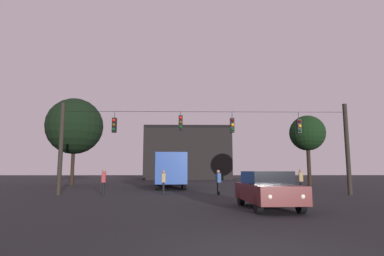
# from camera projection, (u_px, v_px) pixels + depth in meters

# --- Properties ---
(ground_plane) EXTENTS (168.00, 168.00, 0.00)m
(ground_plane) POSITION_uv_depth(u_px,v_px,m) (199.00, 187.00, 30.20)
(ground_plane) COLOR black
(ground_plane) RESTS_ON ground
(overhead_signal_span) EXTENTS (18.94, 0.44, 5.97)m
(overhead_signal_span) POSITION_uv_depth(u_px,v_px,m) (206.00, 141.00, 20.65)
(overhead_signal_span) COLOR black
(overhead_signal_span) RESTS_ON ground
(city_bus) EXTENTS (3.32, 11.16, 3.00)m
(city_bus) POSITION_uv_depth(u_px,v_px,m) (170.00, 167.00, 29.92)
(city_bus) COLOR navy
(city_bus) RESTS_ON ground
(car_near_right) EXTENTS (2.02, 4.41, 1.52)m
(car_near_right) POSITION_uv_depth(u_px,v_px,m) (267.00, 189.00, 12.98)
(car_near_right) COLOR #511919
(car_near_right) RESTS_ON ground
(car_far_left) EXTENTS (1.99, 4.40, 1.52)m
(car_far_left) POSITION_uv_depth(u_px,v_px,m) (177.00, 177.00, 40.24)
(car_far_left) COLOR #511919
(car_far_left) RESTS_ON ground
(pedestrian_crossing_left) EXTENTS (0.31, 0.40, 1.65)m
(pedestrian_crossing_left) POSITION_uv_depth(u_px,v_px,m) (301.00, 180.00, 21.77)
(pedestrian_crossing_left) COLOR black
(pedestrian_crossing_left) RESTS_ON ground
(pedestrian_crossing_center) EXTENTS (0.30, 0.40, 1.67)m
(pedestrian_crossing_center) POSITION_uv_depth(u_px,v_px,m) (104.00, 181.00, 19.55)
(pedestrian_crossing_center) COLOR black
(pedestrian_crossing_center) RESTS_ON ground
(pedestrian_crossing_right) EXTENTS (0.28, 0.39, 1.58)m
(pedestrian_crossing_right) POSITION_uv_depth(u_px,v_px,m) (163.00, 181.00, 20.98)
(pedestrian_crossing_right) COLOR black
(pedestrian_crossing_right) RESTS_ON ground
(pedestrian_near_bus) EXTENTS (0.33, 0.41, 1.60)m
(pedestrian_near_bus) POSITION_uv_depth(u_px,v_px,m) (218.00, 181.00, 20.47)
(pedestrian_near_bus) COLOR black
(pedestrian_near_bus) RESTS_ON ground
(corner_building) EXTENTS (15.17, 12.68, 9.37)m
(corner_building) POSITION_uv_depth(u_px,v_px,m) (188.00, 154.00, 59.97)
(corner_building) COLOR black
(corner_building) RESTS_ON ground
(tree_left_silhouette) EXTENTS (3.75, 3.75, 7.43)m
(tree_left_silhouette) POSITION_uv_depth(u_px,v_px,m) (307.00, 133.00, 33.88)
(tree_left_silhouette) COLOR black
(tree_left_silhouette) RESTS_ON ground
(tree_behind_building) EXTENTS (6.08, 6.08, 9.41)m
(tree_behind_building) POSITION_uv_depth(u_px,v_px,m) (75.00, 126.00, 34.58)
(tree_behind_building) COLOR black
(tree_behind_building) RESTS_ON ground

